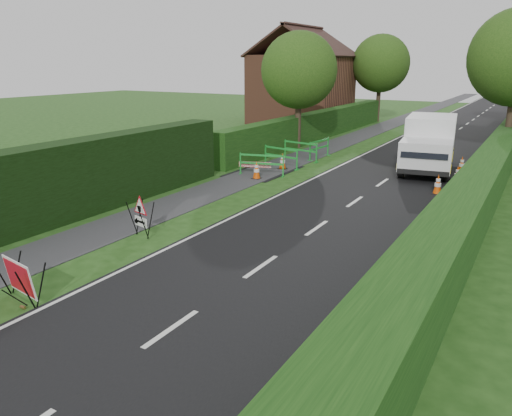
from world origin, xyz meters
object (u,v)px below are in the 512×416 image
at_px(red_rect_sign, 19,278).
at_px(works_van, 429,143).
at_px(triangle_sign, 140,213).
at_px(hatchback_car, 436,130).

height_order(red_rect_sign, works_van, works_van).
height_order(red_rect_sign, triangle_sign, triangle_sign).
xyz_separation_m(red_rect_sign, works_van, (4.62, 18.14, 0.79)).
relative_size(works_van, hatchback_car, 1.65).
height_order(triangle_sign, hatchback_car, hatchback_car).
xyz_separation_m(works_van, hatchback_car, (-1.72, 10.85, -0.74)).
height_order(works_van, hatchback_car, works_van).
bearing_deg(hatchback_car, triangle_sign, -97.91).
bearing_deg(red_rect_sign, hatchback_car, 93.67).
relative_size(triangle_sign, hatchback_car, 0.30).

